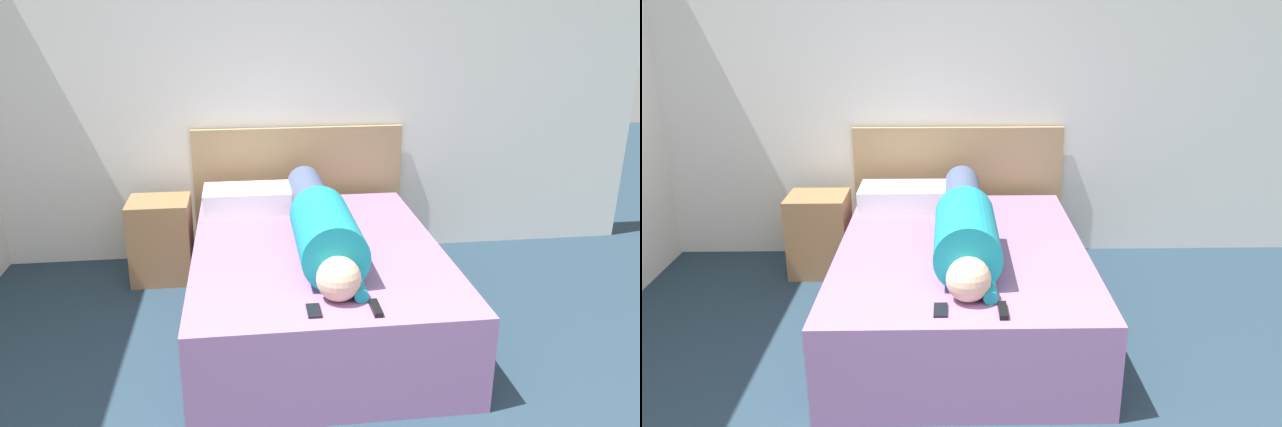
# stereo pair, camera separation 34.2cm
# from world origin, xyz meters

# --- Properties ---
(wall_back) EXTENTS (5.38, 0.06, 2.60)m
(wall_back) POSITION_xyz_m (0.00, 3.40, 1.30)
(wall_back) COLOR white
(wall_back) RESTS_ON ground_plane
(bed) EXTENTS (1.43, 1.95, 0.51)m
(bed) POSITION_xyz_m (0.07, 2.21, 0.25)
(bed) COLOR #936699
(bed) RESTS_ON ground_plane
(headboard) EXTENTS (1.55, 0.04, 0.98)m
(headboard) POSITION_xyz_m (0.07, 3.33, 0.49)
(headboard) COLOR tan
(headboard) RESTS_ON ground_plane
(nightstand) EXTENTS (0.41, 0.37, 0.57)m
(nightstand) POSITION_xyz_m (-0.93, 3.00, 0.29)
(nightstand) COLOR olive
(nightstand) RESTS_ON ground_plane
(person_lying) EXTENTS (0.34, 1.73, 0.34)m
(person_lying) POSITION_xyz_m (0.09, 2.17, 0.65)
(person_lying) COLOR #DBB293
(person_lying) RESTS_ON bed
(pillow_near_headboard) EXTENTS (0.62, 0.35, 0.15)m
(pillow_near_headboard) POSITION_xyz_m (-0.30, 2.94, 0.58)
(pillow_near_headboard) COLOR white
(pillow_near_headboard) RESTS_ON bed
(tv_remote) EXTENTS (0.04, 0.15, 0.02)m
(tv_remote) POSITION_xyz_m (0.24, 1.38, 0.52)
(tv_remote) COLOR black
(tv_remote) RESTS_ON bed
(cell_phone) EXTENTS (0.06, 0.13, 0.01)m
(cell_phone) POSITION_xyz_m (-0.05, 1.40, 0.51)
(cell_phone) COLOR black
(cell_phone) RESTS_ON bed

